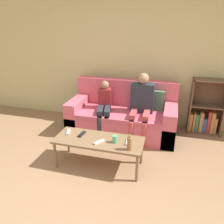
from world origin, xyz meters
TOP-DOWN VIEW (x-y plane):
  - ground_plane at (0.00, 0.00)m, footprint 22.00×22.00m
  - wall_back at (0.00, 2.70)m, footprint 12.00×0.06m
  - couch at (0.16, 2.13)m, footprint 1.94×0.89m
  - bookshelf at (1.63, 2.54)m, footprint 0.59×0.28m
  - coffee_table at (0.06, 0.98)m, footprint 1.26×0.50m
  - person_adult at (0.50, 2.04)m, footprint 0.41×0.62m
  - person_child at (-0.17, 1.98)m, footprint 0.35×0.65m
  - cup_near at (0.30, 0.96)m, footprint 0.07×0.07m
  - tv_remote_0 at (0.09, 0.90)m, footprint 0.13×0.17m
  - tv_remote_1 at (0.47, 1.00)m, footprint 0.06×0.17m
  - tv_remote_2 at (-0.44, 1.06)m, footprint 0.10×0.18m
  - tv_remote_3 at (-0.22, 1.04)m, footprint 0.07×0.17m
  - bottle at (0.53, 0.83)m, footprint 0.07×0.07m

SIDE VIEW (x-z plane):
  - ground_plane at x=0.00m, z-range 0.00..0.00m
  - couch at x=0.16m, z-range -0.16..0.78m
  - bookshelf at x=1.63m, z-range -0.13..0.89m
  - coffee_table at x=0.06m, z-range 0.17..0.61m
  - tv_remote_0 at x=0.09m, z-range 0.43..0.45m
  - tv_remote_1 at x=0.47m, z-range 0.43..0.45m
  - tv_remote_2 at x=-0.44m, z-range 0.43..0.45m
  - tv_remote_3 at x=-0.22m, z-range 0.43..0.45m
  - cup_near at x=0.30m, z-range 0.43..0.54m
  - bottle at x=0.53m, z-range 0.41..0.63m
  - person_child at x=-0.17m, z-range 0.07..1.04m
  - person_adult at x=0.50m, z-range 0.09..1.25m
  - wall_back at x=0.00m, z-range 0.00..2.60m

